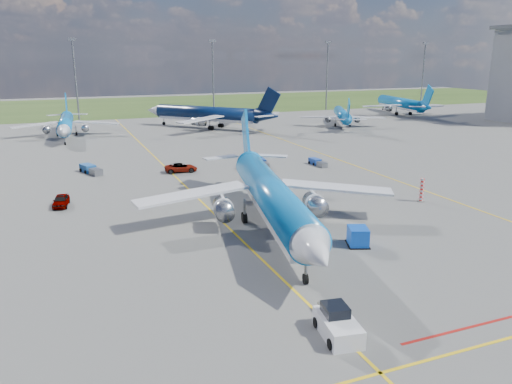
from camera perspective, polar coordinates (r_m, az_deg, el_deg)
name	(u,v)px	position (r m, az deg, el deg)	size (l,w,h in m)	color
ground	(254,252)	(47.36, -0.20, -6.91)	(400.00, 400.00, 0.00)	#52524F
grass_strip	(103,107)	(192.29, -17.14, 9.29)	(400.00, 80.00, 0.01)	#2D4719
taxiway_lines	(185,184)	(72.63, -8.15, 0.88)	(60.25, 160.00, 0.02)	yellow
floodlight_masts	(148,75)	(153.11, -12.29, 12.96)	(202.20, 0.50, 22.70)	slate
warning_post	(422,190)	(66.51, 18.41, 0.22)	(0.50, 0.50, 3.00)	red
bg_jet_nnw	(67,137)	(122.26, -20.79, 5.88)	(25.36, 33.28, 8.72)	#0D6EBB
bg_jet_n	(207,128)	(129.60, -5.63, 7.28)	(30.68, 40.27, 10.55)	#07193E
bg_jet_ne	(342,125)	(135.91, 9.77, 7.51)	(23.40, 30.72, 8.04)	#0D6EBB
bg_jet_ene	(400,114)	(166.72, 16.10, 8.54)	(28.66, 37.61, 9.85)	#0D6EBB
main_airliner	(271,229)	(53.59, 1.77, -4.22)	(31.01, 40.70, 10.66)	#0D6EBB
pushback_tug	(337,324)	(34.47, 9.28, -14.68)	(2.76, 5.86, 1.95)	silver
uld_container	(358,236)	(49.78, 11.58, -5.00)	(1.81, 2.26, 1.81)	#0D47BD
service_car_a	(61,201)	(65.77, -21.39, -0.92)	(1.71, 4.26, 1.45)	#999999
service_car_b	(181,168)	(80.32, -8.57, 2.77)	(2.37, 5.14, 1.43)	#999999
service_car_c	(249,163)	(82.78, -0.81, 3.33)	(2.09, 5.14, 1.49)	#999999
baggage_tug_w	(262,163)	(84.06, 0.68, 3.35)	(1.87, 4.91, 1.07)	navy
baggage_tug_c	(91,170)	(82.96, -18.38, 2.45)	(3.28, 5.66, 1.23)	#19529A
baggage_tug_e	(317,163)	(85.13, 7.03, 3.37)	(1.37, 4.55, 1.01)	#193E97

